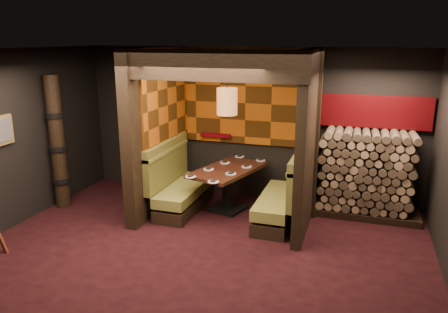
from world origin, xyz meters
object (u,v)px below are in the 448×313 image
at_px(booth_bench_right, 283,199).
at_px(pendant_lamp, 227,101).
at_px(totem_column, 57,143).
at_px(dining_table, 228,181).
at_px(booth_bench_left, 179,187).
at_px(firewood_stack, 370,174).

distance_m(booth_bench_right, pendant_lamp, 1.89).
height_order(pendant_lamp, totem_column, pendant_lamp).
xyz_separation_m(dining_table, totem_column, (-2.94, -0.75, 0.64)).
bearing_deg(pendant_lamp, totem_column, -166.56).
height_order(booth_bench_right, dining_table, booth_bench_right).
height_order(booth_bench_left, pendant_lamp, pendant_lamp).
bearing_deg(totem_column, dining_table, 14.35).
xyz_separation_m(booth_bench_right, dining_table, (-1.04, 0.20, 0.15)).
bearing_deg(firewood_stack, booth_bench_left, -167.83).
bearing_deg(dining_table, firewood_stack, 11.74).
distance_m(booth_bench_right, dining_table, 1.07).
relative_size(booth_bench_left, firewood_stack, 0.92).
bearing_deg(dining_table, booth_bench_left, -166.63).
bearing_deg(pendant_lamp, booth_bench_right, -8.37).
bearing_deg(booth_bench_left, booth_bench_right, 0.00).
bearing_deg(pendant_lamp, dining_table, 90.00).
xyz_separation_m(booth_bench_right, pendant_lamp, (-1.04, 0.15, 1.57)).
xyz_separation_m(booth_bench_left, booth_bench_right, (1.89, 0.00, 0.00)).
distance_m(booth_bench_left, booth_bench_right, 1.89).
relative_size(booth_bench_left, pendant_lamp, 1.45).
relative_size(booth_bench_right, totem_column, 0.67).
height_order(booth_bench_left, dining_table, booth_bench_left).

